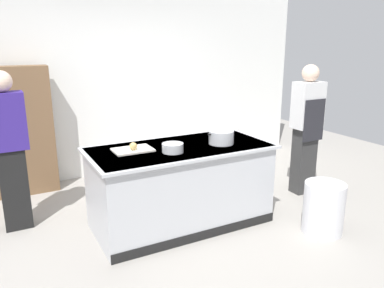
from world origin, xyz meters
TOP-DOWN VIEW (x-y plane):
  - ground_plane at (0.00, 0.00)m, footprint 10.00×10.00m
  - back_wall at (0.00, 2.10)m, footprint 6.40×0.12m
  - counter_island at (0.00, -0.00)m, footprint 1.98×0.98m
  - cutting_board at (-0.51, 0.10)m, footprint 0.40×0.28m
  - onion at (-0.51, 0.05)m, footprint 0.08×0.08m
  - stock_pot at (0.46, -0.10)m, footprint 0.34×0.28m
  - mixing_bowl at (-0.16, -0.15)m, footprint 0.22×0.22m
  - trash_bin at (1.25, -0.91)m, footprint 0.43×0.43m
  - person_chef at (1.87, 0.04)m, footprint 0.38×0.25m
  - person_guest at (-1.63, 0.77)m, footprint 0.38×0.24m
  - bookshelf at (-1.59, 1.80)m, footprint 1.10×0.31m

SIDE VIEW (x-z plane):
  - ground_plane at x=0.00m, z-range 0.00..0.00m
  - trash_bin at x=1.25m, z-range 0.00..0.56m
  - counter_island at x=0.00m, z-range 0.02..0.92m
  - bookshelf at x=-1.59m, z-range 0.00..1.70m
  - cutting_board at x=-0.51m, z-range 0.90..0.92m
  - person_guest at x=-1.63m, z-range 0.05..1.77m
  - person_chef at x=1.87m, z-range 0.05..1.77m
  - mixing_bowl at x=-0.16m, z-range 0.90..0.99m
  - onion at x=-0.51m, z-range 0.92..1.00m
  - stock_pot at x=0.46m, z-range 0.90..1.05m
  - back_wall at x=0.00m, z-range 0.00..3.00m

